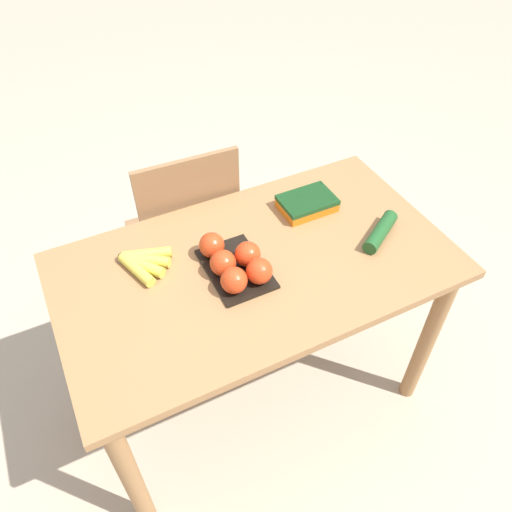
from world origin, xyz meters
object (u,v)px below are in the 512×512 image
at_px(chair, 187,239).
at_px(carrot_bag, 307,202).
at_px(cucumber_near, 380,232).
at_px(tomato_pack, 235,263).
at_px(banana_bunch, 142,262).

xyz_separation_m(chair, carrot_bag, (0.35, -0.35, 0.32)).
height_order(carrot_bag, cucumber_near, same).
relative_size(chair, tomato_pack, 3.65).
height_order(chair, tomato_pack, chair).
distance_m(banana_bunch, carrot_bag, 0.61).
bearing_deg(banana_bunch, chair, 54.45).
height_order(tomato_pack, carrot_bag, tomato_pack).
relative_size(banana_bunch, tomato_pack, 0.65).
relative_size(carrot_bag, cucumber_near, 1.01).
xyz_separation_m(chair, cucumber_near, (0.49, -0.59, 0.32)).
distance_m(tomato_pack, cucumber_near, 0.51).
relative_size(tomato_pack, carrot_bag, 1.37).
distance_m(chair, cucumber_near, 0.83).
relative_size(tomato_pack, cucumber_near, 1.38).
distance_m(tomato_pack, carrot_bag, 0.40).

